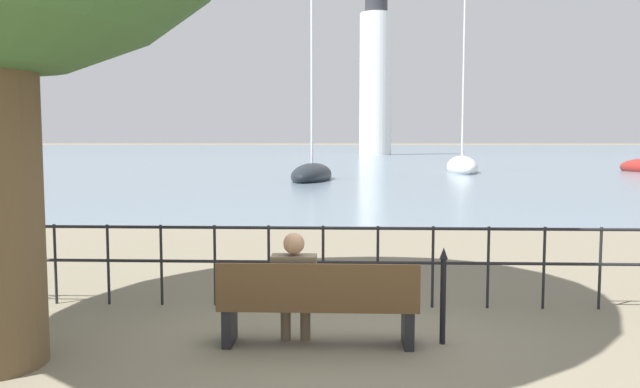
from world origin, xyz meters
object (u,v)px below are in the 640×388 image
at_px(closed_umbrella, 443,290).
at_px(seated_person_left, 294,282).
at_px(sailboat_2, 312,174).
at_px(sailboat_0, 462,167).
at_px(park_bench, 318,305).
at_px(harbor_lighthouse, 376,75).

bearing_deg(closed_umbrella, seated_person_left, -177.45).
distance_m(closed_umbrella, sailboat_2, 27.41).
distance_m(sailboat_0, sailboat_2, 13.32).
xyz_separation_m(park_bench, sailboat_0, (8.28, 36.48, -0.06)).
height_order(closed_umbrella, sailboat_0, sailboat_0).
height_order(closed_umbrella, sailboat_2, sailboat_2).
bearing_deg(sailboat_2, sailboat_0, 50.37).
relative_size(sailboat_2, harbor_lighthouse, 0.41).
bearing_deg(seated_person_left, sailboat_2, 92.58).
distance_m(park_bench, harbor_lighthouse, 89.27).
xyz_separation_m(park_bench, sailboat_2, (-1.48, 27.42, -0.12)).
relative_size(sailboat_0, harbor_lighthouse, 0.49).
height_order(park_bench, closed_umbrella, closed_umbrella).
height_order(seated_person_left, sailboat_0, sailboat_0).
distance_m(sailboat_0, harbor_lighthouse, 53.28).
bearing_deg(sailboat_2, harbor_lighthouse, 91.49).
height_order(park_bench, sailboat_0, sailboat_0).
relative_size(closed_umbrella, sailboat_0, 0.08).
xyz_separation_m(park_bench, seated_person_left, (-0.25, 0.08, 0.22)).
bearing_deg(harbor_lighthouse, sailboat_0, -86.31).
height_order(park_bench, sailboat_2, sailboat_2).
bearing_deg(closed_umbrella, sailboat_2, 95.84).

